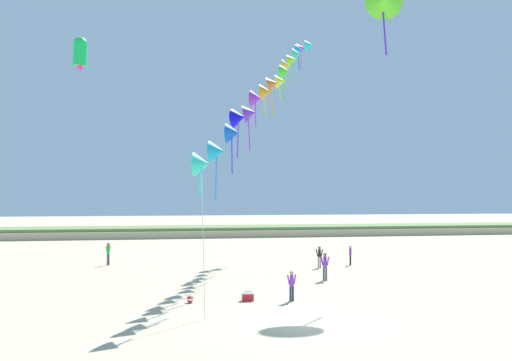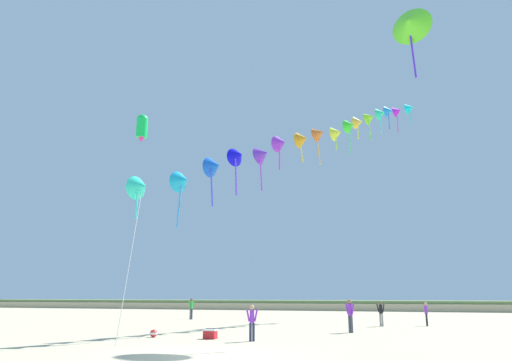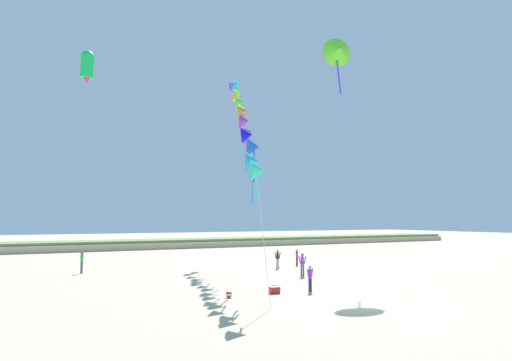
{
  "view_description": "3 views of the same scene",
  "coord_description": "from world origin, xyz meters",
  "px_view_note": "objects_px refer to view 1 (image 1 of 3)",
  "views": [
    {
      "loc": [
        -5.91,
        -21.82,
        5.33
      ],
      "look_at": [
        -0.14,
        12.69,
        6.28
      ],
      "focal_mm": 38.0,
      "sensor_mm": 36.0,
      "label": 1
    },
    {
      "loc": [
        6.92,
        -14.92,
        1.94
      ],
      "look_at": [
        -0.55,
        8.24,
        8.07
      ],
      "focal_mm": 32.0,
      "sensor_mm": 36.0,
      "label": 2
    },
    {
      "loc": [
        -15.32,
        -17.55,
        4.25
      ],
      "look_at": [
        -0.52,
        9.9,
        6.89
      ],
      "focal_mm": 32.0,
      "sensor_mm": 36.0,
      "label": 3
    }
  ],
  "objects_px": {
    "person_mid_center": "(350,254)",
    "beach_cooler": "(248,297)",
    "person_far_left": "(319,255)",
    "large_kite_low_lead": "(384,0)",
    "large_kite_mid_trail": "(80,53)",
    "beach_ball": "(190,299)",
    "person_near_left": "(292,284)",
    "person_near_right": "(325,265)",
    "person_far_right": "(108,252)"
  },
  "relations": [
    {
      "from": "person_near_left",
      "to": "person_near_right",
      "type": "distance_m",
      "value": 7.01
    },
    {
      "from": "person_far_left",
      "to": "large_kite_low_lead",
      "type": "xyz_separation_m",
      "value": [
        3.13,
        -4.76,
        17.4
      ]
    },
    {
      "from": "beach_cooler",
      "to": "beach_ball",
      "type": "bearing_deg",
      "value": -178.99
    },
    {
      "from": "person_near_right",
      "to": "beach_ball",
      "type": "bearing_deg",
      "value": -146.81
    },
    {
      "from": "person_near_left",
      "to": "large_kite_low_lead",
      "type": "xyz_separation_m",
      "value": [
        7.98,
        6.99,
        17.43
      ]
    },
    {
      "from": "beach_cooler",
      "to": "beach_ball",
      "type": "relative_size",
      "value": 1.59
    },
    {
      "from": "large_kite_mid_trail",
      "to": "beach_ball",
      "type": "xyz_separation_m",
      "value": [
        6.56,
        -8.06,
        -14.08
      ]
    },
    {
      "from": "person_mid_center",
      "to": "person_far_left",
      "type": "bearing_deg",
      "value": -156.8
    },
    {
      "from": "person_mid_center",
      "to": "large_kite_mid_trail",
      "type": "distance_m",
      "value": 23.88
    },
    {
      "from": "person_near_left",
      "to": "beach_ball",
      "type": "bearing_deg",
      "value": 175.37
    },
    {
      "from": "person_near_left",
      "to": "beach_cooler",
      "type": "relative_size",
      "value": 2.63
    },
    {
      "from": "person_near_left",
      "to": "beach_cooler",
      "type": "bearing_deg",
      "value": 168.0
    },
    {
      "from": "person_far_left",
      "to": "large_kite_mid_trail",
      "type": "xyz_separation_m",
      "value": [
        -16.47,
        -3.29,
        13.35
      ]
    },
    {
      "from": "person_mid_center",
      "to": "beach_ball",
      "type": "bearing_deg",
      "value": -135.37
    },
    {
      "from": "person_near_left",
      "to": "person_far_right",
      "type": "relative_size",
      "value": 0.9
    },
    {
      "from": "person_near_right",
      "to": "person_far_left",
      "type": "bearing_deg",
      "value": 77.2
    },
    {
      "from": "person_near_right",
      "to": "large_kite_mid_trail",
      "type": "distance_m",
      "value": 20.3
    },
    {
      "from": "person_far_left",
      "to": "beach_cooler",
      "type": "xyz_separation_m",
      "value": [
        -7.02,
        -11.29,
        -0.7
      ]
    },
    {
      "from": "person_near_right",
      "to": "beach_ball",
      "type": "height_order",
      "value": "person_near_right"
    },
    {
      "from": "person_far_left",
      "to": "large_kite_mid_trail",
      "type": "relative_size",
      "value": 0.71
    },
    {
      "from": "person_near_left",
      "to": "person_mid_center",
      "type": "xyz_separation_m",
      "value": [
        7.63,
        12.94,
        -0.01
      ]
    },
    {
      "from": "person_near_left",
      "to": "person_near_right",
      "type": "bearing_deg",
      "value": 59.54
    },
    {
      "from": "person_near_right",
      "to": "beach_ball",
      "type": "xyz_separation_m",
      "value": [
        -8.61,
        -5.63,
        -0.82
      ]
    },
    {
      "from": "person_near_left",
      "to": "large_kite_low_lead",
      "type": "relative_size",
      "value": 0.3
    },
    {
      "from": "person_mid_center",
      "to": "person_far_right",
      "type": "height_order",
      "value": "person_far_right"
    },
    {
      "from": "large_kite_mid_trail",
      "to": "beach_ball",
      "type": "height_order",
      "value": "large_kite_mid_trail"
    },
    {
      "from": "person_far_right",
      "to": "large_kite_mid_trail",
      "type": "xyz_separation_m",
      "value": [
        -1.04,
        -7.42,
        13.28
      ]
    },
    {
      "from": "person_far_left",
      "to": "person_far_right",
      "type": "relative_size",
      "value": 0.93
    },
    {
      "from": "beach_cooler",
      "to": "beach_ball",
      "type": "distance_m",
      "value": 2.9
    },
    {
      "from": "person_mid_center",
      "to": "person_far_left",
      "type": "height_order",
      "value": "person_far_left"
    },
    {
      "from": "person_mid_center",
      "to": "beach_ball",
      "type": "distance_m",
      "value": 17.85
    },
    {
      "from": "person_far_left",
      "to": "person_near_right",
      "type": "bearing_deg",
      "value": -102.8
    },
    {
      "from": "person_near_left",
      "to": "beach_cooler",
      "type": "xyz_separation_m",
      "value": [
        -2.16,
        0.46,
        -0.67
      ]
    },
    {
      "from": "person_near_left",
      "to": "large_kite_low_lead",
      "type": "distance_m",
      "value": 20.4
    },
    {
      "from": "large_kite_mid_trail",
      "to": "beach_cooler",
      "type": "xyz_separation_m",
      "value": [
        9.45,
        -8.0,
        -14.05
      ]
    },
    {
      "from": "person_mid_center",
      "to": "beach_cooler",
      "type": "distance_m",
      "value": 15.88
    },
    {
      "from": "person_near_right",
      "to": "person_mid_center",
      "type": "distance_m",
      "value": 8.02
    },
    {
      "from": "person_far_left",
      "to": "beach_cooler",
      "type": "distance_m",
      "value": 13.31
    },
    {
      "from": "person_near_left",
      "to": "beach_ball",
      "type": "relative_size",
      "value": 4.2
    },
    {
      "from": "person_far_left",
      "to": "large_kite_low_lead",
      "type": "distance_m",
      "value": 18.31
    },
    {
      "from": "person_mid_center",
      "to": "beach_ball",
      "type": "height_order",
      "value": "person_mid_center"
    },
    {
      "from": "person_near_left",
      "to": "beach_ball",
      "type": "xyz_separation_m",
      "value": [
        -5.06,
        0.41,
        -0.7
      ]
    },
    {
      "from": "person_mid_center",
      "to": "beach_ball",
      "type": "relative_size",
      "value": 4.13
    },
    {
      "from": "large_kite_mid_trail",
      "to": "person_far_right",
      "type": "bearing_deg",
      "value": 81.99
    },
    {
      "from": "person_far_right",
      "to": "beach_cooler",
      "type": "xyz_separation_m",
      "value": [
        8.41,
        -15.43,
        -0.77
      ]
    },
    {
      "from": "person_far_left",
      "to": "beach_cooler",
      "type": "bearing_deg",
      "value": -121.86
    },
    {
      "from": "large_kite_mid_trail",
      "to": "large_kite_low_lead",
      "type": "bearing_deg",
      "value": -4.3
    },
    {
      "from": "person_mid_center",
      "to": "beach_cooler",
      "type": "height_order",
      "value": "person_mid_center"
    },
    {
      "from": "person_near_right",
      "to": "person_far_left",
      "type": "distance_m",
      "value": 5.85
    },
    {
      "from": "beach_ball",
      "to": "person_near_left",
      "type": "bearing_deg",
      "value": -4.63
    }
  ]
}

